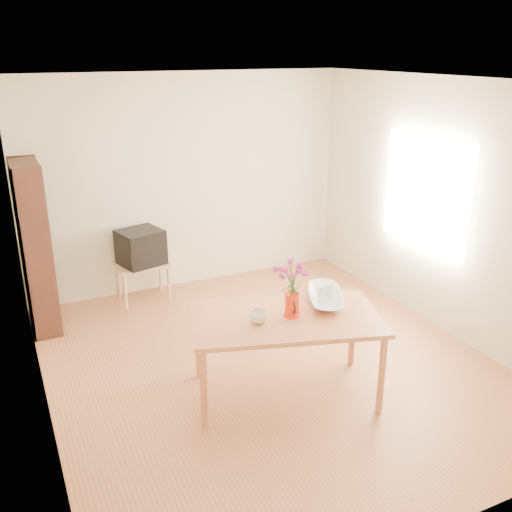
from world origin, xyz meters
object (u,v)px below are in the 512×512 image
mug (258,317)px  bowl (326,279)px  pitcher (292,305)px  television (140,246)px  table (286,324)px

mug → bowl: size_ratio=0.31×
pitcher → television: (-0.64, 2.50, -0.18)m
mug → television: bearing=-61.0°
table → mug: 0.29m
table → bowl: size_ratio=3.98×
pitcher → table: bearing=-175.1°
mug → television: 2.52m
television → table: bearing=-91.4°
table → mug: mug is taller
table → pitcher: pitcher is taller
table → pitcher: (0.05, -0.01, 0.17)m
mug → bowl: (0.72, 0.13, 0.15)m
pitcher → bowl: 0.45m
pitcher → television: bearing=121.0°
pitcher → mug: (-0.31, 0.00, -0.04)m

